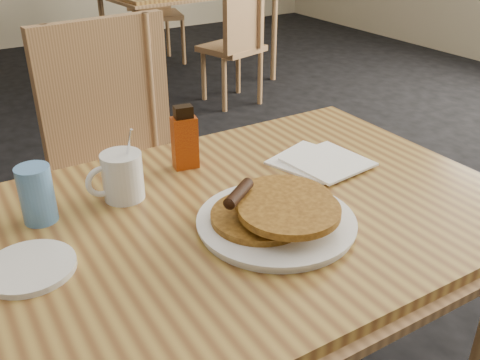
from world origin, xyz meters
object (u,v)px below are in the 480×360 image
(pancake_plate, at_px, (276,216))
(syrup_bottle, at_px, (185,139))
(chair_main_far, at_px, (122,148))
(chair_neighbor_near, at_px, (237,38))
(main_table, at_px, (237,227))
(coffee_mug, at_px, (121,176))
(chair_neighbor_far, at_px, (153,2))
(blue_tumbler, at_px, (37,194))

(pancake_plate, distance_m, syrup_bottle, 0.35)
(chair_main_far, xyz_separation_m, chair_neighbor_near, (1.45, 1.60, -0.12))
(main_table, height_order, coffee_mug, coffee_mug)
(chair_neighbor_far, height_order, syrup_bottle, syrup_bottle)
(pancake_plate, relative_size, blue_tumbler, 2.66)
(chair_neighbor_near, xyz_separation_m, blue_tumbler, (-1.82, -2.17, 0.32))
(chair_neighbor_near, relative_size, blue_tumbler, 6.75)
(syrup_bottle, bearing_deg, chair_main_far, 99.33)
(main_table, height_order, chair_main_far, chair_main_far)
(chair_main_far, distance_m, blue_tumbler, 0.71)
(coffee_mug, height_order, blue_tumbler, coffee_mug)
(syrup_bottle, bearing_deg, pancake_plate, -74.68)
(main_table, relative_size, chair_neighbor_near, 1.52)
(chair_neighbor_near, relative_size, syrup_bottle, 5.16)
(chair_neighbor_near, bearing_deg, syrup_bottle, -140.43)
(pancake_plate, distance_m, coffee_mug, 0.36)
(pancake_plate, bearing_deg, main_table, 111.08)
(main_table, bearing_deg, pancake_plate, -68.92)
(chair_neighbor_near, bearing_deg, pancake_plate, -135.95)
(chair_neighbor_near, height_order, syrup_bottle, syrup_bottle)
(chair_neighbor_far, relative_size, pancake_plate, 2.73)
(chair_neighbor_near, xyz_separation_m, syrup_bottle, (-1.45, -2.10, 0.33))
(main_table, height_order, blue_tumbler, blue_tumbler)
(coffee_mug, distance_m, syrup_bottle, 0.20)
(main_table, height_order, chair_neighbor_far, chair_neighbor_far)
(chair_neighbor_far, height_order, blue_tumbler, chair_neighbor_far)
(chair_neighbor_near, height_order, blue_tumbler, blue_tumbler)
(chair_neighbor_near, xyz_separation_m, pancake_plate, (-1.42, -2.45, 0.29))
(coffee_mug, xyz_separation_m, blue_tumbler, (-0.18, 0.00, 0.01))
(chair_neighbor_near, distance_m, coffee_mug, 2.74)
(main_table, bearing_deg, chair_neighbor_near, 58.17)
(chair_main_far, relative_size, chair_neighbor_near, 1.23)
(chair_main_far, height_order, chair_neighbor_far, chair_main_far)
(chair_main_far, height_order, syrup_bottle, chair_main_far)
(main_table, relative_size, chair_neighbor_far, 1.41)
(main_table, xyz_separation_m, syrup_bottle, (0.01, 0.25, 0.12))
(blue_tumbler, bearing_deg, main_table, -27.01)
(chair_neighbor_near, distance_m, syrup_bottle, 2.58)
(chair_neighbor_far, bearing_deg, chair_neighbor_near, -75.45)
(main_table, xyz_separation_m, chair_main_far, (0.01, 0.75, -0.10))
(chair_neighbor_far, bearing_deg, coffee_mug, -99.88)
(main_table, distance_m, coffee_mug, 0.28)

